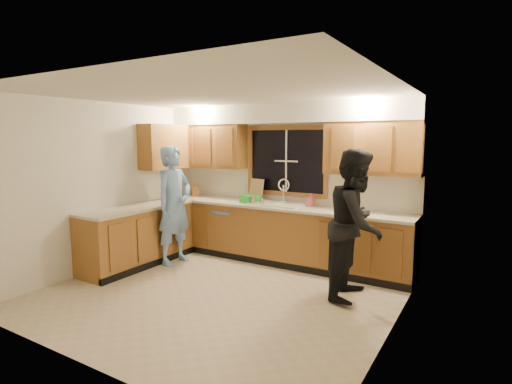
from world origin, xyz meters
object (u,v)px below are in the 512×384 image
dishwasher (233,230)px  soap_bottle (311,200)px  sink (278,208)px  knife_block (196,191)px  bowl (350,210)px  woman (356,224)px  dish_crate (250,199)px  man (174,205)px  stove (108,244)px

dishwasher → soap_bottle: soap_bottle is taller
sink → knife_block: size_ratio=4.13×
sink → bowl: (1.17, -0.03, 0.08)m
woman → dish_crate: size_ratio=6.80×
man → woman: size_ratio=1.01×
sink → man: 1.63m
stove → knife_block: knife_block is taller
man → dish_crate: man is taller
knife_block → sink: bearing=-39.7°
dishwasher → knife_block: 1.06m
dishwasher → knife_block: (-0.87, 0.07, 0.61)m
woman → dish_crate: woman is taller
dishwasher → dish_crate: bearing=-6.0°
dish_crate → soap_bottle: 0.99m
dishwasher → soap_bottle: (1.34, 0.19, 0.61)m
dish_crate → knife_block: bearing=175.0°
stove → woman: bearing=17.5°
dish_crate → sink: bearing=6.3°
woman → knife_block: woman is taller
dishwasher → man: 1.14m
sink → bowl: 1.18m
bowl → dish_crate: bearing=-179.3°
man → woman: 2.86m
woman → man: bearing=90.6°
soap_bottle → man: bearing=-150.1°
sink → knife_block: sink is taller
stove → bowl: 3.50m
stove → bowl: (2.97, 1.79, 0.50)m
dishwasher → stove: stove is taller
stove → bowl: size_ratio=4.40×
stove → soap_bottle: (2.29, 2.00, 0.57)m
soap_bottle → bowl: soap_bottle is taller
woman → bowl: size_ratio=9.00×
dishwasher → soap_bottle: size_ratio=4.16×
stove → sink: bearing=45.4°
knife_block → soap_bottle: (2.20, 0.12, -0.01)m
stove → dish_crate: dish_crate is taller
soap_bottle → bowl: size_ratio=0.96×
man → bowl: 2.68m
woman → bowl: (-0.32, 0.75, 0.02)m
dish_crate → bowl: (1.65, 0.02, -0.04)m
dishwasher → dish_crate: 0.68m
soap_bottle → stove: bearing=-138.9°
knife_block → dish_crate: (1.24, -0.11, -0.04)m
dishwasher → woman: 2.52m
stove → knife_block: size_ratio=4.32×
woman → dish_crate: (-1.98, 0.73, 0.06)m
dishwasher → man: size_ratio=0.44×
soap_bottle → woman: bearing=-43.5°
man → soap_bottle: size_ratio=9.42×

